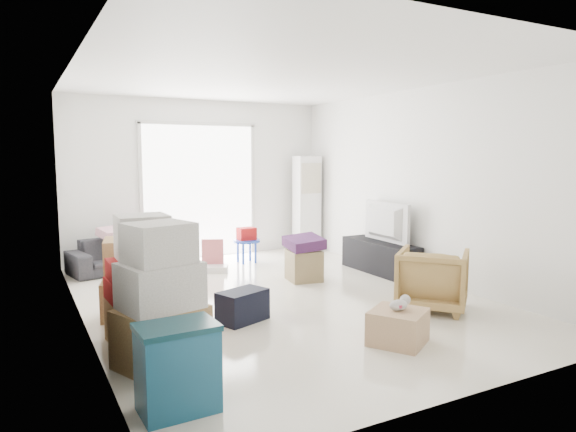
{
  "coord_description": "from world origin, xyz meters",
  "views": [
    {
      "loc": [
        -2.82,
        -5.54,
        1.75
      ],
      "look_at": [
        0.25,
        0.2,
        0.99
      ],
      "focal_mm": 32.0,
      "sensor_mm": 36.0,
      "label": 1
    }
  ],
  "objects_px": {
    "tv_console": "(380,257)",
    "armchair": "(433,276)",
    "ottoman": "(304,265)",
    "television": "(381,237)",
    "kids_table": "(247,238)",
    "sofa": "(129,248)",
    "wood_crate": "(398,327)",
    "storage_bins": "(178,368)",
    "ac_tower": "(307,204)"
  },
  "relations": [
    {
      "from": "tv_console",
      "to": "armchair",
      "type": "relative_size",
      "value": 1.84
    },
    {
      "from": "tv_console",
      "to": "ottoman",
      "type": "relative_size",
      "value": 3.26
    },
    {
      "from": "armchair",
      "to": "television",
      "type": "bearing_deg",
      "value": -60.3
    },
    {
      "from": "ottoman",
      "to": "kids_table",
      "type": "xyz_separation_m",
      "value": [
        -0.22,
        1.51,
        0.19
      ]
    },
    {
      "from": "sofa",
      "to": "wood_crate",
      "type": "relative_size",
      "value": 3.65
    },
    {
      "from": "sofa",
      "to": "armchair",
      "type": "bearing_deg",
      "value": -66.38
    },
    {
      "from": "tv_console",
      "to": "sofa",
      "type": "xyz_separation_m",
      "value": [
        -3.32,
        1.97,
        0.1
      ]
    },
    {
      "from": "sofa",
      "to": "ottoman",
      "type": "height_order",
      "value": "sofa"
    },
    {
      "from": "tv_console",
      "to": "television",
      "type": "bearing_deg",
      "value": 0.0
    },
    {
      "from": "sofa",
      "to": "wood_crate",
      "type": "distance_m",
      "value": 4.71
    },
    {
      "from": "television",
      "to": "storage_bins",
      "type": "height_order",
      "value": "storage_bins"
    },
    {
      "from": "television",
      "to": "armchair",
      "type": "height_order",
      "value": "armchair"
    },
    {
      "from": "television",
      "to": "ottoman",
      "type": "bearing_deg",
      "value": 87.47
    },
    {
      "from": "television",
      "to": "wood_crate",
      "type": "bearing_deg",
      "value": 146.87
    },
    {
      "from": "ac_tower",
      "to": "ottoman",
      "type": "distance_m",
      "value": 2.45
    },
    {
      "from": "tv_console",
      "to": "ac_tower",
      "type": "bearing_deg",
      "value": 91.35
    },
    {
      "from": "tv_console",
      "to": "wood_crate",
      "type": "relative_size",
      "value": 2.96
    },
    {
      "from": "ac_tower",
      "to": "ottoman",
      "type": "xyz_separation_m",
      "value": [
        -1.22,
        -2.02,
        -0.66
      ]
    },
    {
      "from": "kids_table",
      "to": "television",
      "type": "bearing_deg",
      "value": -47.12
    },
    {
      "from": "storage_bins",
      "to": "sofa",
      "type": "bearing_deg",
      "value": 82.93
    },
    {
      "from": "ottoman",
      "to": "wood_crate",
      "type": "distance_m",
      "value": 2.59
    },
    {
      "from": "ac_tower",
      "to": "sofa",
      "type": "height_order",
      "value": "ac_tower"
    },
    {
      "from": "television",
      "to": "storage_bins",
      "type": "xyz_separation_m",
      "value": [
        -3.9,
        -2.74,
        -0.23
      ]
    },
    {
      "from": "ac_tower",
      "to": "storage_bins",
      "type": "xyz_separation_m",
      "value": [
        -3.85,
        -4.86,
        -0.56
      ]
    },
    {
      "from": "storage_bins",
      "to": "kids_table",
      "type": "bearing_deg",
      "value": 61.06
    },
    {
      "from": "tv_console",
      "to": "armchair",
      "type": "xyz_separation_m",
      "value": [
        -0.65,
        -1.78,
        0.15
      ]
    },
    {
      "from": "armchair",
      "to": "wood_crate",
      "type": "xyz_separation_m",
      "value": [
        -1.07,
        -0.67,
        -0.23
      ]
    },
    {
      "from": "ottoman",
      "to": "wood_crate",
      "type": "relative_size",
      "value": 0.91
    },
    {
      "from": "tv_console",
      "to": "television",
      "type": "distance_m",
      "value": 0.3
    },
    {
      "from": "sofa",
      "to": "ac_tower",
      "type": "bearing_deg",
      "value": -9.15
    },
    {
      "from": "ac_tower",
      "to": "kids_table",
      "type": "xyz_separation_m",
      "value": [
        -1.45,
        -0.51,
        -0.46
      ]
    },
    {
      "from": "armchair",
      "to": "wood_crate",
      "type": "bearing_deg",
      "value": 81.89
    },
    {
      "from": "kids_table",
      "to": "tv_console",
      "type": "bearing_deg",
      "value": -47.12
    },
    {
      "from": "ac_tower",
      "to": "sofa",
      "type": "distance_m",
      "value": 3.31
    },
    {
      "from": "tv_console",
      "to": "sofa",
      "type": "height_order",
      "value": "sofa"
    },
    {
      "from": "television",
      "to": "sofa",
      "type": "height_order",
      "value": "sofa"
    },
    {
      "from": "tv_console",
      "to": "wood_crate",
      "type": "distance_m",
      "value": 2.99
    },
    {
      "from": "tv_console",
      "to": "wood_crate",
      "type": "xyz_separation_m",
      "value": [
        -1.72,
        -2.45,
        -0.08
      ]
    },
    {
      "from": "wood_crate",
      "to": "ac_tower",
      "type": "bearing_deg",
      "value": 69.96
    },
    {
      "from": "tv_console",
      "to": "kids_table",
      "type": "distance_m",
      "value": 2.2
    },
    {
      "from": "television",
      "to": "armchair",
      "type": "distance_m",
      "value": 1.9
    },
    {
      "from": "ottoman",
      "to": "wood_crate",
      "type": "xyz_separation_m",
      "value": [
        -0.45,
        -2.55,
        -0.06
      ]
    },
    {
      "from": "wood_crate",
      "to": "armchair",
      "type": "bearing_deg",
      "value": 32.12
    },
    {
      "from": "armchair",
      "to": "kids_table",
      "type": "xyz_separation_m",
      "value": [
        -0.85,
        3.39,
        0.03
      ]
    },
    {
      "from": "storage_bins",
      "to": "wood_crate",
      "type": "bearing_deg",
      "value": 7.6
    },
    {
      "from": "wood_crate",
      "to": "kids_table",
      "type": "bearing_deg",
      "value": 86.85
    },
    {
      "from": "storage_bins",
      "to": "ottoman",
      "type": "xyz_separation_m",
      "value": [
        2.63,
        2.84,
        -0.09
      ]
    },
    {
      "from": "television",
      "to": "sofa",
      "type": "xyz_separation_m",
      "value": [
        -3.32,
        1.97,
        -0.2
      ]
    },
    {
      "from": "television",
      "to": "ac_tower",
      "type": "bearing_deg",
      "value": 3.28
    },
    {
      "from": "tv_console",
      "to": "ottoman",
      "type": "xyz_separation_m",
      "value": [
        -1.27,
        0.1,
        -0.02
      ]
    }
  ]
}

